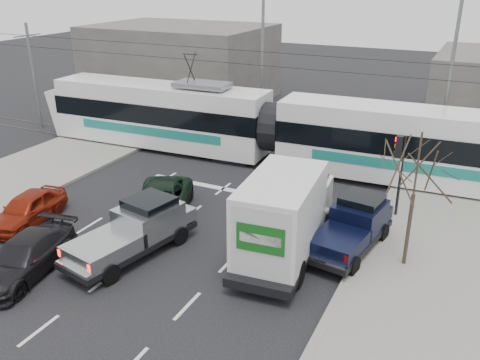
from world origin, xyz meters
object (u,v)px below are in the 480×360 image
at_px(silver_pickup, 137,229).
at_px(red_car, 27,209).
at_px(street_lamp_near, 447,74).
at_px(street_lamp_far, 260,54).
at_px(green_car, 160,202).
at_px(tram, 273,128).
at_px(traffic_signal, 399,158).
at_px(bare_tree, 417,170).
at_px(dark_car, 25,257).
at_px(box_truck, 285,216).
at_px(navy_pickup, 354,226).

xyz_separation_m(silver_pickup, red_car, (-5.69, -0.10, -0.31)).
bearing_deg(street_lamp_near, street_lamp_far, 170.13).
bearing_deg(red_car, green_car, 24.38).
xyz_separation_m(tram, green_car, (-1.87, -8.38, -1.35)).
relative_size(silver_pickup, green_car, 1.15).
height_order(traffic_signal, silver_pickup, traffic_signal).
xyz_separation_m(bare_tree, dark_car, (-12.09, -6.34, -3.13)).
relative_size(tram, box_truck, 4.07).
relative_size(bare_tree, silver_pickup, 0.87).
distance_m(traffic_signal, box_truck, 6.12).
xyz_separation_m(navy_pickup, green_car, (-8.34, -0.88, -0.29)).
bearing_deg(box_truck, dark_car, -151.55).
height_order(silver_pickup, box_truck, box_truck).
distance_m(street_lamp_near, dark_car, 21.85).
xyz_separation_m(bare_tree, green_car, (-10.39, -0.36, -3.10)).
distance_m(street_lamp_far, silver_pickup, 17.49).
relative_size(traffic_signal, street_lamp_far, 0.40).
height_order(traffic_signal, dark_car, traffic_signal).
bearing_deg(bare_tree, green_car, -177.99).
xyz_separation_m(bare_tree, box_truck, (-4.26, -1.15, -2.12)).
relative_size(silver_pickup, navy_pickup, 1.16).
distance_m(tram, dark_car, 14.86).
distance_m(red_car, dark_car, 4.18).
distance_m(street_lamp_near, navy_pickup, 11.87).
bearing_deg(dark_car, green_car, 64.31).
height_order(bare_tree, green_car, bare_tree).
xyz_separation_m(bare_tree, street_lamp_near, (-0.29, 11.50, 1.32)).
xyz_separation_m(tram, dark_car, (-3.57, -14.36, -1.37)).
bearing_deg(street_lamp_near, green_car, -130.42).
bearing_deg(navy_pickup, tram, 139.38).
bearing_deg(green_car, street_lamp_near, 27.86).
xyz_separation_m(box_truck, dark_car, (-7.84, -5.19, -1.00)).
xyz_separation_m(street_lamp_far, tram, (3.27, -5.48, -3.08)).
relative_size(bare_tree, navy_pickup, 1.01).
height_order(street_lamp_far, dark_car, street_lamp_far).
height_order(bare_tree, traffic_signal, bare_tree).
relative_size(street_lamp_near, box_truck, 1.30).
distance_m(street_lamp_near, silver_pickup, 17.89).
distance_m(navy_pickup, dark_car, 12.16).
height_order(street_lamp_far, box_truck, street_lamp_far).
distance_m(navy_pickup, green_car, 8.39).
height_order(bare_tree, street_lamp_near, street_lamp_near).
height_order(silver_pickup, navy_pickup, navy_pickup).
bearing_deg(green_car, bare_tree, -19.71).
distance_m(bare_tree, street_lamp_near, 11.58).
bearing_deg(box_truck, street_lamp_near, 67.49).
distance_m(box_truck, dark_car, 9.45).
bearing_deg(street_lamp_far, silver_pickup, -81.93).
relative_size(box_truck, dark_car, 1.51).
height_order(bare_tree, silver_pickup, bare_tree).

